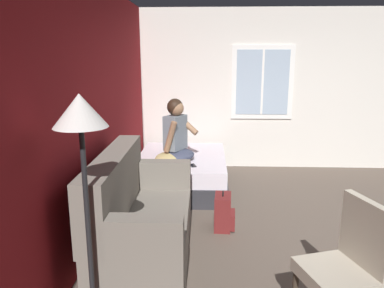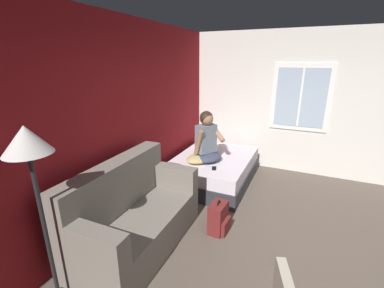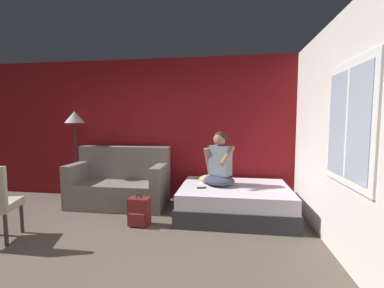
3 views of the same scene
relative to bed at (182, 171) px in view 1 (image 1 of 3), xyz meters
The scene contains 11 objects.
ground_plane 2.41m from the bed, 134.92° to the right, with size 40.00×40.00×0.00m, color brown.
wall_back_accent 2.20m from the bed, 153.43° to the left, with size 10.57×0.16×2.70m, color maroon.
wall_side_with_window 2.34m from the bed, 55.33° to the right, with size 0.19×6.33×2.70m.
bed is the anchor object (origin of this frame).
couch 2.06m from the bed, behind, with size 1.71×0.84×1.04m.
side_chair 3.29m from the bed, 155.54° to the right, with size 0.58×0.58×0.98m.
person_seated 0.65m from the bed, 167.54° to the left, with size 0.67×0.63×0.88m.
backpack 1.50m from the bed, 157.51° to the right, with size 0.31×0.25×0.46m.
throw_pillow 0.50m from the bed, 157.22° to the left, with size 0.48×0.36×0.14m, color tan.
cell_phone 0.60m from the bed, 160.05° to the right, with size 0.07×0.14×0.01m, color black.
floor_lamp 3.25m from the bed, behind, with size 0.36×0.36×1.70m.
Camera 1 is at (-3.66, 1.31, 1.94)m, focal length 35.00 mm.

